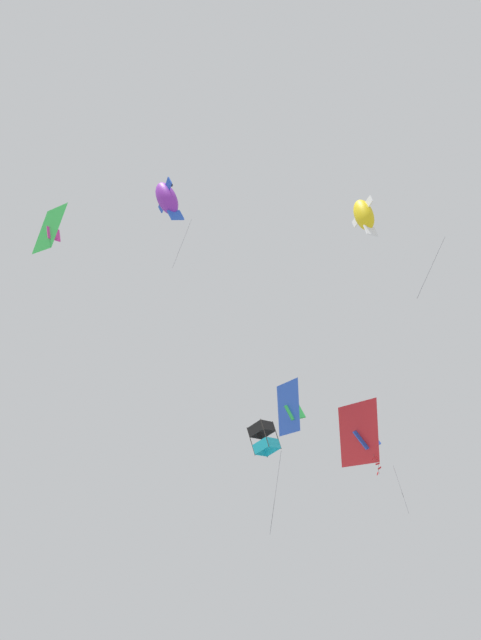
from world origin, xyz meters
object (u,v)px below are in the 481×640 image
Objects in this scene: kite_fish_low_drifter at (167,199)px; kite_fish_mid_left at (364,215)px; kite_box_far_centre at (264,439)px; kite_delta_highest at (51,230)px; kite_delta_near_left at (290,408)px; kite_delta_near_right at (360,434)px.

kite_fish_low_drifter is 13.80m from kite_fish_mid_left.
kite_delta_highest is at bearing -99.60° from kite_box_far_centre.
kite_delta_near_left is 1.19× the size of kite_delta_highest.
kite_delta_near_right is 3.37m from kite_delta_near_left.
kite_delta_near_left is 3.82m from kite_box_far_centre.
kite_fish_low_drifter is 12.61m from kite_delta_near_left.
kite_delta_near_left is at bearing 170.73° from kite_fish_mid_left.
kite_fish_mid_left is (-0.21, -9.86, 1.33)m from kite_delta_near_right.
kite_delta_near_right is 9.95m from kite_fish_mid_left.
kite_delta_near_right is at bearing 73.49° from kite_delta_highest.
kite_box_far_centre is (4.19, 5.81, -9.93)m from kite_fish_low_drifter.
kite_delta_highest is 0.38× the size of kite_box_far_centre.
kite_fish_mid_left is at bearing 32.63° from kite_fish_low_drifter.
kite_fish_low_drifter reaches higher than kite_fish_mid_left.
kite_fish_mid_left is 14.69m from kite_delta_highest.
kite_delta_highest is (-12.56, 4.49, 6.15)m from kite_fish_mid_left.
kite_fish_low_drifter is 1.21× the size of kite_box_far_centre.
kite_delta_near_right reaches higher than kite_delta_near_left.
kite_delta_near_right is 4.39m from kite_box_far_centre.
kite_delta_near_right is (8.10, 4.23, -11.14)m from kite_fish_low_drifter.
kite_fish_low_drifter is at bearing 64.43° from kite_delta_highest.
kite_box_far_centre reaches higher than kite_delta_near_left.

